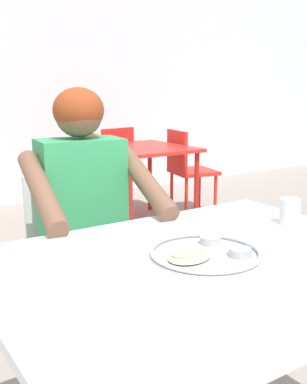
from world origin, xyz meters
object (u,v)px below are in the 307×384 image
at_px(drinking_cup, 290,211).
at_px(thali_tray, 206,252).
at_px(table_foreground, 206,282).
at_px(chair_red_left, 83,177).
at_px(table_background_red, 141,156).
at_px(diner_foreground, 89,214).
at_px(chair_foreground, 74,253).
at_px(chair_red_far, 112,161).
at_px(chair_red_right, 187,166).

bearing_deg(drinking_cup, thali_tray, -169.50).
distance_m(table_foreground, drinking_cup, 0.49).
xyz_separation_m(thali_tray, chair_red_left, (0.78, 2.57, -0.27)).
relative_size(drinking_cup, chair_red_left, 0.11).
bearing_deg(table_background_red, table_foreground, -118.01).
bearing_deg(diner_foreground, table_foreground, -86.16).
xyz_separation_m(chair_foreground, diner_foreground, (-0.02, -0.21, 0.24)).
relative_size(drinking_cup, diner_foreground, 0.08).
relative_size(chair_red_left, chair_red_far, 1.01).
distance_m(table_foreground, thali_tray, 0.08).
bearing_deg(chair_foreground, diner_foreground, -94.86).
bearing_deg(table_background_red, chair_red_left, 175.77).
xyz_separation_m(table_foreground, chair_foreground, (-0.03, 0.89, -0.19)).
height_order(table_foreground, thali_tray, thali_tray).
height_order(table_foreground, table_background_red, table_foreground).
bearing_deg(chair_red_left, table_foreground, -107.07).
bearing_deg(table_foreground, thali_tray, 60.24).
xyz_separation_m(diner_foreground, table_background_red, (1.40, 1.87, -0.10)).
height_order(diner_foreground, chair_red_left, diner_foreground).
height_order(table_foreground, chair_foreground, chair_foreground).
relative_size(chair_foreground, chair_red_right, 1.02).
xyz_separation_m(diner_foreground, chair_red_right, (1.97, 1.93, -0.25)).
bearing_deg(chair_red_right, diner_foreground, -135.56).
distance_m(diner_foreground, table_background_red, 2.34).
relative_size(chair_foreground, table_background_red, 0.96).
height_order(diner_foreground, table_background_red, diner_foreground).
xyz_separation_m(table_background_red, chair_red_left, (-0.56, 0.04, -0.14)).
relative_size(drinking_cup, chair_foreground, 0.11).
height_order(diner_foreground, chair_red_right, diner_foreground).
relative_size(thali_tray, table_background_red, 0.36).
relative_size(table_background_red, chair_red_right, 1.06).
bearing_deg(drinking_cup, diner_foreground, 131.61).
bearing_deg(table_foreground, diner_foreground, 93.84).
xyz_separation_m(table_foreground, chair_red_far, (1.40, 3.19, -0.18)).
xyz_separation_m(diner_foreground, chair_red_left, (0.84, 1.91, -0.24)).
bearing_deg(table_background_red, chair_red_right, 5.99).
bearing_deg(chair_red_far, chair_red_left, -134.90).
bearing_deg(chair_red_right, drinking_cup, -120.20).
xyz_separation_m(table_background_red, chair_red_far, (0.04, 0.65, -0.13)).
xyz_separation_m(table_foreground, thali_tray, (0.01, 0.02, 0.08)).
distance_m(thali_tray, chair_red_left, 2.70).
relative_size(drinking_cup, chair_red_far, 0.11).
bearing_deg(chair_red_far, thali_tray, -113.61).
bearing_deg(table_foreground, chair_red_right, 53.60).
bearing_deg(chair_foreground, table_background_red, 50.14).
bearing_deg(table_background_red, thali_tray, -117.99).
relative_size(thali_tray, chair_red_far, 0.38).
bearing_deg(diner_foreground, chair_red_left, 66.27).
height_order(chair_red_left, chair_red_far, chair_red_left).
xyz_separation_m(table_foreground, chair_red_left, (0.79, 2.59, -0.19)).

